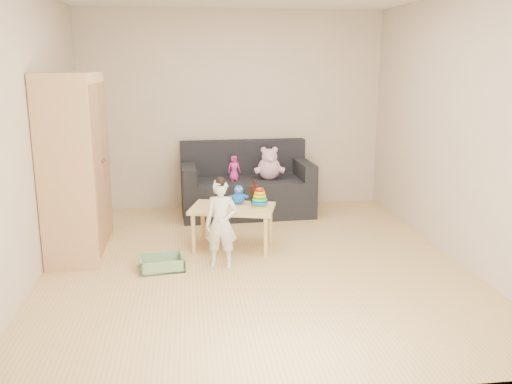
{
  "coord_description": "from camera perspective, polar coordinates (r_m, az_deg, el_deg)",
  "views": [
    {
      "loc": [
        -0.63,
        -5.0,
        1.9
      ],
      "look_at": [
        0.05,
        0.25,
        0.65
      ],
      "focal_mm": 38.0,
      "sensor_mm": 36.0,
      "label": 1
    }
  ],
  "objects": [
    {
      "name": "storage_bin",
      "position": [
        5.26,
        -9.91,
        -7.37
      ],
      "size": [
        0.45,
        0.36,
        0.12
      ],
      "primitive_type": null,
      "rotation": [
        0.0,
        0.0,
        0.13
      ],
      "color": "gray",
      "rests_on": "ground"
    },
    {
      "name": "blue_plush",
      "position": [
        5.75,
        -1.84,
        -0.25
      ],
      "size": [
        0.21,
        0.19,
        0.21
      ],
      "primitive_type": null,
      "rotation": [
        0.0,
        0.0,
        -0.41
      ],
      "color": "blue",
      "rests_on": "play_table"
    },
    {
      "name": "yellow_book",
      "position": [
        5.76,
        -3.32,
        -1.24
      ],
      "size": [
        0.2,
        0.2,
        0.01
      ],
      "primitive_type": "cube",
      "rotation": [
        0.0,
        0.0,
        0.03
      ],
      "color": "yellow",
      "rests_on": "play_table"
    },
    {
      "name": "room",
      "position": [
        5.08,
        -0.2,
        6.49
      ],
      "size": [
        4.5,
        4.5,
        4.5
      ],
      "color": "tan",
      "rests_on": "ground"
    },
    {
      "name": "doll",
      "position": [
        6.83,
        -2.32,
        2.5
      ],
      "size": [
        0.17,
        0.13,
        0.31
      ],
      "primitive_type": "imported",
      "rotation": [
        0.0,
        0.0,
        0.17
      ],
      "color": "#DE2999",
      "rests_on": "sofa"
    },
    {
      "name": "ring_stacker",
      "position": [
        5.64,
        0.4,
        -0.76
      ],
      "size": [
        0.18,
        0.18,
        0.2
      ],
      "color": "gold",
      "rests_on": "play_table"
    },
    {
      "name": "play_table",
      "position": [
        5.72,
        -2.46,
        -3.74
      ],
      "size": [
        0.97,
        0.74,
        0.45
      ],
      "primitive_type": "cube",
      "rotation": [
        0.0,
        0.0,
        -0.26
      ],
      "color": "#D8B876",
      "rests_on": "ground"
    },
    {
      "name": "wooden_figure",
      "position": [
        5.61,
        -3.27,
        -1.15
      ],
      "size": [
        0.05,
        0.04,
        0.1
      ],
      "primitive_type": null,
      "rotation": [
        0.0,
        0.0,
        -0.24
      ],
      "color": "brown",
      "rests_on": "play_table"
    },
    {
      "name": "brown_bottle",
      "position": [
        5.78,
        -0.14,
        -0.16
      ],
      "size": [
        0.09,
        0.09,
        0.25
      ],
      "color": "black",
      "rests_on": "play_table"
    },
    {
      "name": "pink_bear",
      "position": [
        6.9,
        1.39,
        2.78
      ],
      "size": [
        0.32,
        0.28,
        0.35
      ],
      "primitive_type": null,
      "rotation": [
        0.0,
        0.0,
        0.04
      ],
      "color": "#D099B3",
      "rests_on": "sofa"
    },
    {
      "name": "wardrobe",
      "position": [
        5.68,
        -18.51,
        2.59
      ],
      "size": [
        0.51,
        1.01,
        1.83
      ],
      "primitive_type": "cube",
      "color": "#E5B77E",
      "rests_on": "ground"
    },
    {
      "name": "sofa",
      "position": [
        7.0,
        -0.96,
        -0.48
      ],
      "size": [
        1.69,
        0.9,
        0.47
      ],
      "primitive_type": "cube",
      "rotation": [
        0.0,
        0.0,
        0.04
      ],
      "color": "black",
      "rests_on": "ground"
    },
    {
      "name": "toddler",
      "position": [
        5.16,
        -3.67,
        -3.45
      ],
      "size": [
        0.34,
        0.26,
        0.83
      ],
      "primitive_type": "imported",
      "rotation": [
        0.0,
        0.0,
        -0.19
      ],
      "color": "silver",
      "rests_on": "ground"
    }
  ]
}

